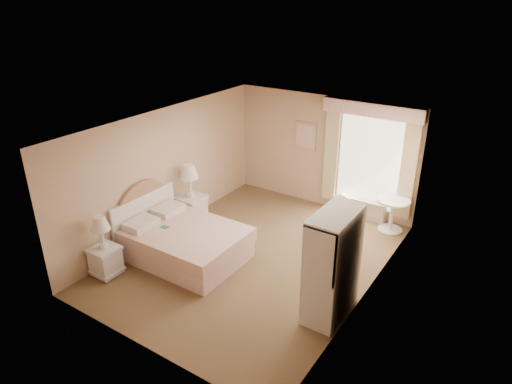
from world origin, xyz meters
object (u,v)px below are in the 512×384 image
Objects in this scene: nightstand_far at (191,202)px; round_table at (392,210)px; armoire at (332,273)px; cafe_chair at (338,213)px; bed at (182,241)px; nightstand_near at (105,254)px.

nightstand_far is 4.11m from round_table.
armoire is at bearing -16.11° from nightstand_far.
armoire reaches higher than round_table.
cafe_chair is 0.49× the size of armoire.
bed is at bearing -132.97° from round_table.
round_table is 0.83× the size of cafe_chair.
round_table is at bearing 91.16° from armoire.
armoire reaches higher than nightstand_near.
nightstand_far is at bearing 123.29° from bed.
nightstand_far is at bearing 90.00° from nightstand_near.
armoire is at bearing 18.11° from nightstand_near.
round_table is 0.41× the size of armoire.
armoire is (3.65, 1.19, 0.29)m from nightstand_near.
cafe_chair is at bearing 24.20° from nightstand_far.
nightstand_far reaches higher than nightstand_near.
nightstand_far is at bearing 163.89° from armoire.
armoire is at bearing -88.84° from round_table.
bed is 1.31m from nightstand_far.
nightstand_near is 1.58× the size of round_table.
nightstand_far is at bearing -157.00° from cafe_chair.
cafe_chair is at bearing 111.49° from armoire.
nightstand_near reaches higher than cafe_chair.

